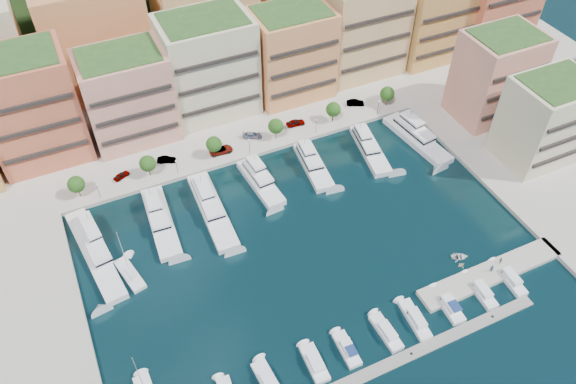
{
  "coord_description": "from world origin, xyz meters",
  "views": [
    {
      "loc": [
        -34.55,
        -65.31,
        91.48
      ],
      "look_at": [
        0.72,
        10.64,
        6.0
      ],
      "focal_mm": 35.0,
      "sensor_mm": 36.0,
      "label": 1
    }
  ],
  "objects_px": {
    "yacht_2": "(211,206)",
    "cruiser_5": "(386,332)",
    "yacht_4": "(312,163)",
    "cruiser_2": "(269,384)",
    "yacht_0": "(94,249)",
    "cruiser_9": "(509,278)",
    "tree_0": "(76,184)",
    "tree_3": "(276,126)",
    "cruiser_8": "(481,291)",
    "cruiser_7": "(448,305)",
    "cruiser_6": "(415,320)",
    "car_3": "(252,135)",
    "tender_2": "(460,257)",
    "yacht_1": "(160,219)",
    "car_5": "(355,103)",
    "lamppost_1": "(177,165)",
    "cruiser_3": "(315,364)",
    "tree_1": "(148,164)",
    "yacht_5": "(369,147)",
    "sailboat_2": "(130,275)",
    "lamppost_3": "(316,124)",
    "yacht_6": "(415,136)",
    "person_1": "(500,261)",
    "car_2": "(221,150)",
    "cruiser_4": "(347,349)",
    "tree_4": "(333,109)",
    "yacht_3": "(259,179)",
    "car_1": "(166,160)",
    "car_0": "(121,175)",
    "lamppost_0": "(98,189)",
    "person_0": "(492,269)",
    "tree_2": "(214,144)",
    "tender_1": "(461,265)",
    "car_4": "(295,123)"
  },
  "relations": [
    {
      "from": "yacht_1",
      "to": "cruiser_7",
      "type": "xyz_separation_m",
      "value": [
        43.62,
        -43.96,
        -0.52
      ]
    },
    {
      "from": "cruiser_6",
      "to": "tree_3",
      "type": "bearing_deg",
      "value": 92.37
    },
    {
      "from": "cruiser_3",
      "to": "car_2",
      "type": "relative_size",
      "value": 1.33
    },
    {
      "from": "person_1",
      "to": "cruiser_9",
      "type": "bearing_deg",
      "value": 39.56
    },
    {
      "from": "car_0",
      "to": "cruiser_8",
      "type": "bearing_deg",
      "value": -161.56
    },
    {
      "from": "yacht_1",
      "to": "cruiser_6",
      "type": "distance_m",
      "value": 56.91
    },
    {
      "from": "tree_1",
      "to": "yacht_5",
      "type": "distance_m",
      "value": 52.94
    },
    {
      "from": "cruiser_3",
      "to": "car_3",
      "type": "distance_m",
      "value": 62.2
    },
    {
      "from": "person_0",
      "to": "person_1",
      "type": "relative_size",
      "value": 1.23
    },
    {
      "from": "lamppost_1",
      "to": "cruiser_3",
      "type": "relative_size",
      "value": 0.55
    },
    {
      "from": "cruiser_5",
      "to": "cruiser_8",
      "type": "relative_size",
      "value": 0.95
    },
    {
      "from": "tree_1",
      "to": "tree_2",
      "type": "relative_size",
      "value": 1.0
    },
    {
      "from": "yacht_0",
      "to": "cruiser_9",
      "type": "height_order",
      "value": "yacht_0"
    },
    {
      "from": "lamppost_3",
      "to": "car_0",
      "type": "distance_m",
      "value": 48.43
    },
    {
      "from": "yacht_1",
      "to": "car_5",
      "type": "bearing_deg",
      "value": 16.8
    },
    {
      "from": "yacht_4",
      "to": "cruiser_2",
      "type": "bearing_deg",
      "value": -124.18
    },
    {
      "from": "tender_2",
      "to": "tree_0",
      "type": "bearing_deg",
      "value": 76.78
    },
    {
      "from": "cruiser_3",
      "to": "cruiser_7",
      "type": "distance_m",
      "value": 28.34
    },
    {
      "from": "tree_1",
      "to": "yacht_0",
      "type": "xyz_separation_m",
      "value": [
        -16.39,
        -16.63,
        -3.53
      ]
    },
    {
      "from": "tree_3",
      "to": "cruiser_8",
      "type": "distance_m",
      "value": 60.81
    },
    {
      "from": "yacht_6",
      "to": "car_0",
      "type": "bearing_deg",
      "value": 166.94
    },
    {
      "from": "cruiser_8",
      "to": "sailboat_2",
      "type": "relative_size",
      "value": 0.65
    },
    {
      "from": "yacht_4",
      "to": "cruiser_5",
      "type": "distance_m",
      "value": 46.51
    },
    {
      "from": "yacht_2",
      "to": "cruiser_5",
      "type": "xyz_separation_m",
      "value": [
        18.72,
        -42.7,
        -0.66
      ]
    },
    {
      "from": "lamppost_3",
      "to": "cruiser_5",
      "type": "distance_m",
      "value": 57.58
    },
    {
      "from": "car_4",
      "to": "car_2",
      "type": "bearing_deg",
      "value": 100.36
    },
    {
      "from": "cruiser_4",
      "to": "car_2",
      "type": "bearing_deg",
      "value": 92.19
    },
    {
      "from": "car_1",
      "to": "tender_1",
      "type": "bearing_deg",
      "value": -117.87
    },
    {
      "from": "yacht_2",
      "to": "yacht_6",
      "type": "bearing_deg",
      "value": 1.27
    },
    {
      "from": "tree_2",
      "to": "cruiser_5",
      "type": "bearing_deg",
      "value": -78.21
    },
    {
      "from": "tree_0",
      "to": "yacht_4",
      "type": "xyz_separation_m",
      "value": [
        52.0,
        -12.26,
        -3.65
      ]
    },
    {
      "from": "yacht_6",
      "to": "yacht_0",
      "type": "bearing_deg",
      "value": -178.25
    },
    {
      "from": "tree_3",
      "to": "lamppost_0",
      "type": "distance_m",
      "value": 44.07
    },
    {
      "from": "tree_0",
      "to": "yacht_0",
      "type": "height_order",
      "value": "tree_0"
    },
    {
      "from": "lamppost_0",
      "to": "cruiser_7",
      "type": "distance_m",
      "value": 77.64
    },
    {
      "from": "tree_0",
      "to": "car_2",
      "type": "bearing_deg",
      "value": 1.1
    },
    {
      "from": "car_3",
      "to": "tender_2",
      "type": "bearing_deg",
      "value": -132.13
    },
    {
      "from": "yacht_0",
      "to": "yacht_1",
      "type": "xyz_separation_m",
      "value": [
        14.64,
        2.48,
        -0.12
      ]
    },
    {
      "from": "tree_0",
      "to": "tree_1",
      "type": "height_order",
      "value": "same"
    },
    {
      "from": "tree_4",
      "to": "lamppost_3",
      "type": "distance_m",
      "value": 6.49
    },
    {
      "from": "sailboat_2",
      "to": "car_3",
      "type": "height_order",
      "value": "sailboat_2"
    },
    {
      "from": "tree_2",
      "to": "yacht_5",
      "type": "height_order",
      "value": "tree_2"
    },
    {
      "from": "lamppost_1",
      "to": "car_1",
      "type": "height_order",
      "value": "lamppost_1"
    },
    {
      "from": "cruiser_4",
      "to": "cruiser_9",
      "type": "bearing_deg",
      "value": -0.0
    },
    {
      "from": "cruiser_5",
      "to": "cruiser_7",
      "type": "xyz_separation_m",
      "value": [
        13.75,
        -0.02,
        0.02
      ]
    },
    {
      "from": "yacht_6",
      "to": "person_1",
      "type": "height_order",
      "value": "yacht_6"
    },
    {
      "from": "tree_3",
      "to": "yacht_3",
      "type": "distance_m",
      "value": 15.84
    },
    {
      "from": "cruiser_2",
      "to": "car_2",
      "type": "xyz_separation_m",
      "value": [
        12.87,
        58.75,
        1.25
      ]
    },
    {
      "from": "tree_3",
      "to": "car_0",
      "type": "relative_size",
      "value": 1.44
    },
    {
      "from": "tree_3",
      "to": "tender_2",
      "type": "distance_m",
      "value": 53.22
    }
  ]
}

